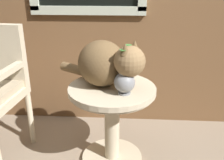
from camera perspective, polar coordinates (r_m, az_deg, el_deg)
name	(u,v)px	position (r m, az deg, el deg)	size (l,w,h in m)	color
wicker_side_table	(112,111)	(1.77, 0.00, -6.93)	(0.59, 0.59, 0.59)	beige
cat	(106,63)	(1.65, -1.33, 3.82)	(0.60, 0.44, 0.33)	brown
pewter_vase_with_ivy	(125,80)	(1.56, 2.83, 0.07)	(0.13, 0.13, 0.30)	gray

